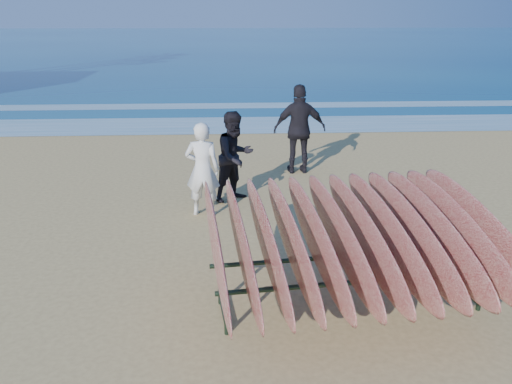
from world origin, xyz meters
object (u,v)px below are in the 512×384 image
person_dark_b (300,129)px  surfboard_rack (352,237)px  person_white (203,169)px  person_dark_a (235,157)px

person_dark_b → surfboard_rack: bearing=87.1°
person_dark_b → person_white: bearing=49.8°
person_white → person_dark_a: size_ratio=0.98×
surfboard_rack → person_dark_b: person_dark_b is taller
person_dark_a → person_dark_b: size_ratio=0.87×
person_dark_a → surfboard_rack: bearing=-110.8°
person_dark_a → person_dark_b: bearing=12.0°
person_white → person_dark_a: (0.56, 0.73, 0.02)m
person_white → person_dark_b: size_ratio=0.85×
surfboard_rack → person_white: size_ratio=2.17×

